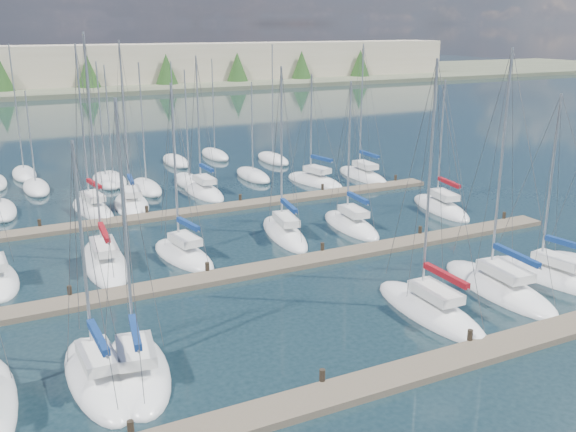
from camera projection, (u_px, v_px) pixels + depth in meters
name	position (u px, v px, depth m)	size (l,w,h in m)	color
ground	(117.00, 150.00, 77.41)	(400.00, 400.00, 0.00)	#192C33
dock_near	(412.00, 372.00, 27.78)	(44.00, 1.93, 1.10)	#6B5E4C
dock_mid	(273.00, 267.00, 39.75)	(44.00, 1.93, 1.10)	#6B5E4C
dock_far	(199.00, 211.00, 51.72)	(44.00, 1.93, 1.10)	#6B5E4C
sailboat_k	(285.00, 233.00, 46.08)	(3.57, 8.49, 12.63)	white
sailboat_f	(550.00, 277.00, 38.14)	(3.42, 8.27, 11.66)	white
sailboat_j	(183.00, 255.00, 41.73)	(3.47, 7.23, 11.93)	white
sailboat_p	(204.00, 191.00, 57.62)	(2.67, 7.50, 12.76)	white
sailboat_n	(93.00, 209.00, 52.04)	(3.31, 7.93, 13.94)	white
sailboat_e	(498.00, 287.00, 36.61)	(3.63, 9.23, 14.21)	white
sailboat_c	(137.00, 371.00, 27.77)	(3.89, 7.81, 12.60)	white
sailboat_i	(105.00, 262.00, 40.51)	(3.28, 9.41, 14.95)	white
sailboat_b	(98.00, 377.00, 27.31)	(2.59, 7.88, 11.01)	white
sailboat_l	(351.00, 225.00, 47.96)	(2.99, 7.60, 11.49)	white
sailboat_m	(441.00, 208.00, 52.54)	(3.74, 8.19, 11.18)	white
sailboat_d	(430.00, 310.00, 33.72)	(2.75, 8.48, 13.79)	white
sailboat_o	(131.00, 204.00, 53.53)	(3.72, 7.84, 14.17)	white
sailboat_q	(315.00, 181.00, 61.45)	(4.05, 7.76, 10.93)	white
sailboat_r	(363.00, 176.00, 63.55)	(2.68, 8.34, 13.56)	white
distant_boats	(108.00, 179.00, 61.57)	(36.93, 20.75, 13.30)	#9EA0A5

